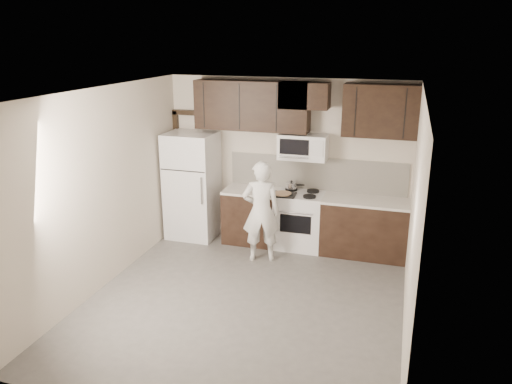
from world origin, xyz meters
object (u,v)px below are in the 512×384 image
at_px(microwave, 303,147).
at_px(refrigerator, 192,185).
at_px(stove, 299,220).
at_px(person, 261,211).

distance_m(microwave, refrigerator, 2.00).
bearing_deg(stove, person, -124.49).
bearing_deg(refrigerator, stove, 1.51).
bearing_deg(refrigerator, microwave, 5.15).
distance_m(microwave, person, 1.25).
height_order(microwave, refrigerator, microwave).
xyz_separation_m(microwave, refrigerator, (-1.85, -0.17, -0.75)).
bearing_deg(microwave, refrigerator, -174.85).
relative_size(microwave, person, 0.48).
height_order(stove, microwave, microwave).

